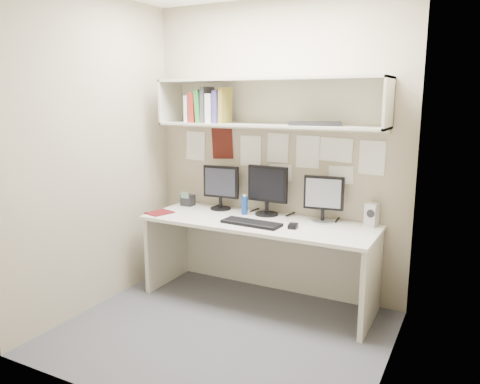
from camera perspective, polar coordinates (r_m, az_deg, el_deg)
The scene contains 19 objects.
floor at distance 3.73m, azimuth -2.20°, elevation -16.71°, with size 2.40×2.00×0.01m, color #45454A.
wall_back at distance 4.22m, azimuth 4.41°, elevation 5.12°, with size 2.40×0.02×2.60m, color tan.
wall_front at distance 2.52m, azimuth -13.74°, elevation 0.60°, with size 2.40×0.02×2.60m, color tan.
wall_left at distance 4.05m, azimuth -17.31°, elevation 4.39°, with size 0.02×2.00×2.60m, color tan.
wall_right at distance 2.93m, azimuth 18.49°, elevation 1.81°, with size 0.02×2.00×2.60m, color tan.
desk at distance 4.11m, azimuth 2.28°, elevation -8.39°, with size 2.00×0.70×0.73m.
overhead_hutch at distance 4.06m, azimuth 3.72°, elevation 10.83°, with size 2.00×0.38×0.40m.
pinned_papers at distance 4.22m, azimuth 4.37°, elevation 4.44°, with size 1.92×0.01×0.48m, color white, non-canonical shape.
monitor_left at distance 4.37m, azimuth -2.35°, elevation 0.82°, with size 0.35×0.19×0.41m.
monitor_center at distance 4.15m, azimuth 3.36°, elevation 0.47°, with size 0.38×0.21×0.44m.
monitor_right at distance 3.98m, azimuth 10.15°, elevation -0.53°, with size 0.34×0.18×0.39m.
keyboard at distance 3.87m, azimuth 1.40°, elevation -3.81°, with size 0.50×0.18×0.02m, color black.
mouse at distance 3.79m, azimuth 6.46°, elevation -4.14°, with size 0.07×0.11×0.03m, color black.
speaker at distance 3.96m, azimuth 15.76°, elevation -2.66°, with size 0.11×0.12×0.19m.
blue_bottle at distance 4.19m, azimuth 0.55°, elevation -1.60°, with size 0.06×0.06×0.18m.
maroon_notebook at distance 4.31m, azimuth -9.78°, elevation -2.50°, with size 0.18×0.21×0.01m, color #5A0F13.
desk_phone at distance 4.57m, azimuth -6.39°, elevation -0.97°, with size 0.12×0.11×0.14m.
book_stack at distance 4.25m, azimuth -3.86°, elevation 10.32°, with size 0.39×0.20×0.32m.
hutch_tray at distance 3.86m, azimuth 9.12°, elevation 8.23°, with size 0.42×0.16×0.03m, color black.
Camera 1 is at (1.64, -2.86, 1.76)m, focal length 35.00 mm.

